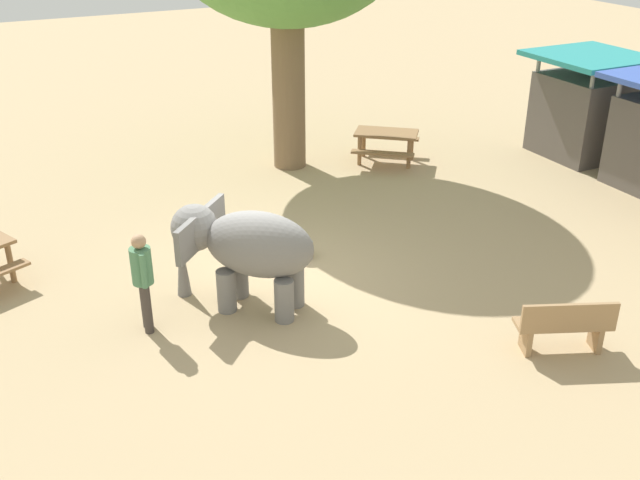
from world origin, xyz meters
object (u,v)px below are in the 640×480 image
object	(u,v)px
person_handler	(143,275)
market_stall_teal	(583,111)
feed_bucket	(303,250)
wooden_bench	(565,325)
elephant	(244,246)
picnic_table_far	(386,139)

from	to	relation	value
person_handler	market_stall_teal	distance (m)	12.29
feed_bucket	wooden_bench	bearing A→B (deg)	25.50
elephant	picnic_table_far	xyz separation A→B (m)	(-4.89, 5.55, -0.49)
elephant	market_stall_teal	size ratio (longest dim) A/B	0.90
person_handler	market_stall_teal	size ratio (longest dim) A/B	0.64
elephant	market_stall_teal	world-z (taller)	market_stall_teal
picnic_table_far	market_stall_teal	xyz separation A→B (m)	(1.65, 4.67, 0.55)
picnic_table_far	feed_bucket	distance (m)	5.52
market_stall_teal	elephant	bearing A→B (deg)	-72.45
person_handler	elephant	bearing A→B (deg)	5.51
market_stall_teal	feed_bucket	world-z (taller)	market_stall_teal
elephant	person_handler	distance (m)	1.64
elephant	picnic_table_far	distance (m)	7.41
person_handler	picnic_table_far	bearing A→B (deg)	39.71
wooden_bench	elephant	bearing A→B (deg)	160.56
picnic_table_far	market_stall_teal	bearing A→B (deg)	-161.08
elephant	feed_bucket	world-z (taller)	elephant
feed_bucket	person_handler	bearing A→B (deg)	-70.58
elephant	person_handler	bearing A→B (deg)	44.09
wooden_bench	picnic_table_far	world-z (taller)	wooden_bench
wooden_bench	market_stall_teal	bearing A→B (deg)	67.65
elephant	market_stall_teal	bearing A→B (deg)	-118.36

